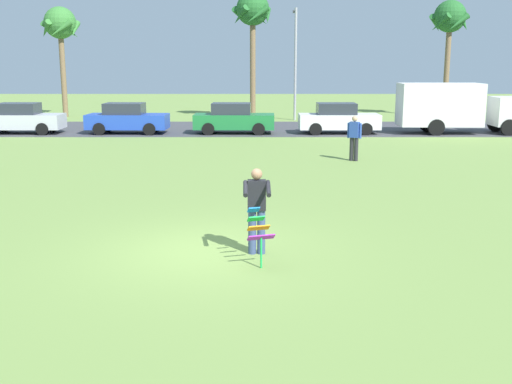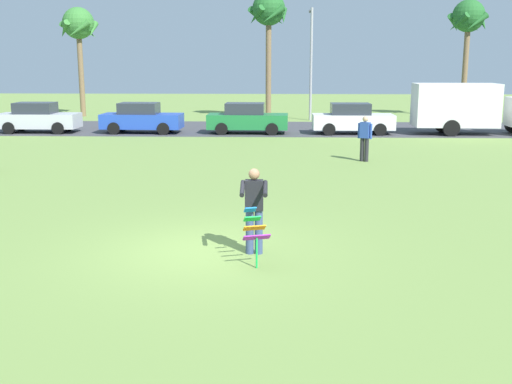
# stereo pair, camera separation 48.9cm
# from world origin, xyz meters

# --- Properties ---
(ground_plane) EXTENTS (120.00, 120.00, 0.00)m
(ground_plane) POSITION_xyz_m (0.00, 0.00, 0.00)
(ground_plane) COLOR olive
(road_strip) EXTENTS (120.00, 8.00, 0.01)m
(road_strip) POSITION_xyz_m (0.00, 23.15, 0.01)
(road_strip) COLOR #424247
(road_strip) RESTS_ON ground
(person_kite_flyer) EXTENTS (0.54, 0.66, 1.73)m
(person_kite_flyer) POSITION_xyz_m (1.01, -0.14, 0.95)
(person_kite_flyer) COLOR #384772
(person_kite_flyer) RESTS_ON ground
(kite_held) EXTENTS (0.53, 0.71, 1.06)m
(kite_held) POSITION_xyz_m (1.04, -0.85, 0.70)
(kite_held) COLOR blue
(kite_held) RESTS_ON ground
(parked_car_silver) EXTENTS (4.20, 1.84, 1.60)m
(parked_car_silver) POSITION_xyz_m (-11.35, 20.75, 0.77)
(parked_car_silver) COLOR silver
(parked_car_silver) RESTS_ON ground
(parked_car_blue) EXTENTS (4.25, 1.94, 1.60)m
(parked_car_blue) POSITION_xyz_m (-5.79, 20.75, 0.77)
(parked_car_blue) COLOR #2347B7
(parked_car_blue) RESTS_ON ground
(parked_car_green) EXTENTS (4.23, 1.90, 1.60)m
(parked_car_green) POSITION_xyz_m (-0.18, 20.75, 0.77)
(parked_car_green) COLOR #1E7238
(parked_car_green) RESTS_ON ground
(parked_car_white) EXTENTS (4.21, 1.85, 1.60)m
(parked_car_white) POSITION_xyz_m (5.33, 20.75, 0.77)
(parked_car_white) COLOR white
(parked_car_white) RESTS_ON ground
(parked_truck_white_box) EXTENTS (6.73, 2.20, 2.62)m
(parked_truck_white_box) POSITION_xyz_m (11.44, 20.75, 1.41)
(parked_truck_white_box) COLOR silver
(parked_truck_white_box) RESTS_ON ground
(palm_tree_left_near) EXTENTS (2.58, 2.71, 7.27)m
(palm_tree_left_near) POSITION_xyz_m (-12.01, 30.62, 5.95)
(palm_tree_left_near) COLOR brown
(palm_tree_left_near) RESTS_ON ground
(palm_tree_right_near) EXTENTS (2.58, 2.71, 8.04)m
(palm_tree_right_near) POSITION_xyz_m (0.79, 29.10, 6.66)
(palm_tree_right_near) COLOR brown
(palm_tree_right_near) RESTS_ON ground
(palm_tree_centre_far) EXTENTS (2.58, 2.71, 7.68)m
(palm_tree_centre_far) POSITION_xyz_m (13.82, 30.54, 6.32)
(palm_tree_centre_far) COLOR brown
(palm_tree_centre_far) RESTS_ON ground
(streetlight_pole) EXTENTS (0.24, 1.65, 7.00)m
(streetlight_pole) POSITION_xyz_m (3.50, 28.39, 4.00)
(streetlight_pole) COLOR #9E9EA3
(streetlight_pole) RESTS_ON ground
(person_walker_far) EXTENTS (0.51, 0.37, 1.73)m
(person_walker_far) POSITION_xyz_m (4.76, 11.64, 0.93)
(person_walker_far) COLOR #26262B
(person_walker_far) RESTS_ON ground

